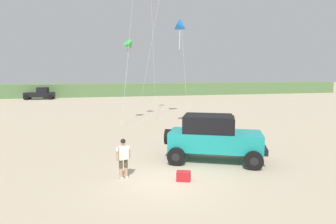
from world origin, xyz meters
TOP-DOWN VIEW (x-y plane):
  - ground_plane at (0.00, 0.00)m, footprint 220.00×220.00m
  - dune_ridge at (3.35, 46.32)m, footprint 90.00×7.17m
  - jeep at (2.86, 2.08)m, footprint 5.00×3.95m
  - person_watching at (-1.64, 0.67)m, footprint 0.60×0.39m
  - cooler_box at (0.67, -0.14)m, footprint 0.65×0.54m
  - distant_pickup at (-11.73, 40.71)m, footprint 4.73×2.68m
  - kite_green_box at (0.19, 14.08)m, footprint 1.71×2.61m
  - kite_black_sled at (3.58, 10.11)m, footprint 1.21×2.97m

SIDE VIEW (x-z plane):
  - ground_plane at x=0.00m, z-range 0.00..0.00m
  - cooler_box at x=0.67m, z-range 0.00..0.38m
  - person_watching at x=-1.64m, z-range 0.10..1.77m
  - distant_pickup at x=-11.73m, z-range -0.05..1.93m
  - dune_ridge at x=3.35m, z-range 0.00..2.32m
  - jeep at x=2.86m, z-range 0.07..2.33m
  - kite_green_box at x=0.19m, z-range 3.05..10.12m
  - kite_black_sled at x=3.58m, z-range 3.50..11.78m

